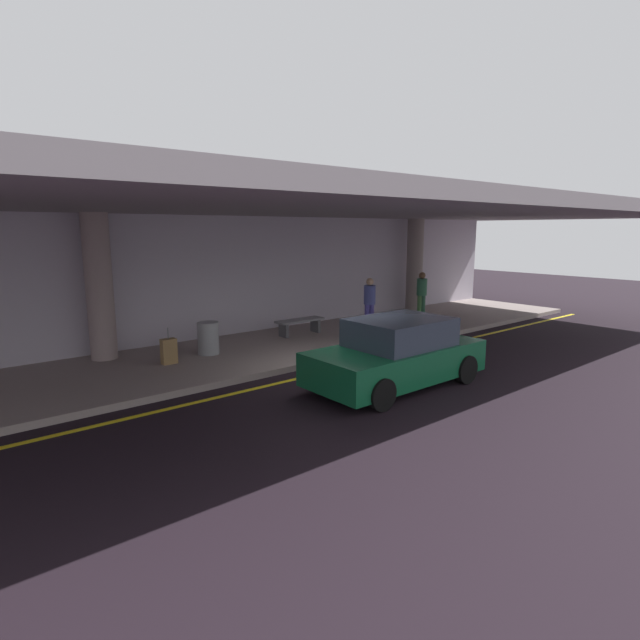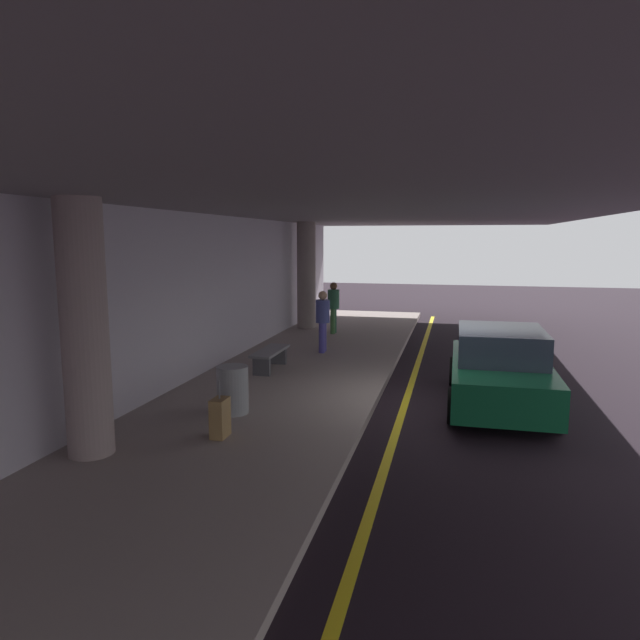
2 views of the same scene
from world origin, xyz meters
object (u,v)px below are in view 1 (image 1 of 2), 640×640
person_waiting_for_ride (422,291)px  support_column_right_mid (415,265)px  traveler_with_luggage (370,300)px  car_dark_green (397,354)px  suitcase_upright_primary (169,351)px  support_column_center (99,287)px  bench_metal (300,323)px  trash_bin_steel (208,338)px

person_waiting_for_ride → support_column_right_mid: bearing=-67.9°
traveler_with_luggage → person_waiting_for_ride: (3.11, 0.38, 0.00)m
car_dark_green → traveler_with_luggage: 5.64m
suitcase_upright_primary → traveler_with_luggage: bearing=-10.2°
support_column_center → bench_metal: bearing=-8.3°
traveler_with_luggage → bench_metal: bearing=-37.9°
person_waiting_for_ride → suitcase_upright_primary: (-9.98, -0.36, -0.65)m
support_column_right_mid → car_dark_green: bearing=-141.9°
support_column_right_mid → trash_bin_steel: bearing=-172.7°
support_column_center → trash_bin_steel: 2.95m
support_column_right_mid → traveler_with_luggage: bearing=-159.1°
person_waiting_for_ride → bench_metal: (-5.43, 0.35, -0.61)m
car_dark_green → person_waiting_for_ride: bearing=-142.1°
person_waiting_for_ride → suitcase_upright_primary: person_waiting_for_ride is taller
person_waiting_for_ride → suitcase_upright_primary: bearing=63.1°
support_column_center → suitcase_upright_primary: size_ratio=4.06×
bench_metal → trash_bin_steel: bearing=-172.7°
support_column_center → support_column_right_mid: bearing=0.0°
car_dark_green → bench_metal: size_ratio=2.56×
traveler_with_luggage → support_column_right_mid: bearing=-179.6°
bench_metal → traveler_with_luggage: bearing=-17.3°
support_column_center → bench_metal: support_column_center is taller
traveler_with_luggage → trash_bin_steel: 5.71m
suitcase_upright_primary → bench_metal: suitcase_upright_primary is taller
support_column_center → car_dark_green: support_column_center is taller
bench_metal → car_dark_green: bearing=-103.3°
car_dark_green → suitcase_upright_primary: size_ratio=4.56×
support_column_right_mid → person_waiting_for_ride: bearing=-128.9°
suitcase_upright_primary → trash_bin_steel: bearing=3.1°
support_column_center → bench_metal: 5.87m
traveler_with_luggage → suitcase_upright_primary: (-6.87, 0.01, -0.65)m
support_column_right_mid → traveler_with_luggage: 4.43m
car_dark_green → bench_metal: (1.21, 5.11, -0.21)m
support_column_center → support_column_right_mid: (12.00, 0.00, 0.00)m
car_dark_green → suitcase_upright_primary: car_dark_green is taller
trash_bin_steel → support_column_center: bearing=151.1°
car_dark_green → support_column_center: bearing=-51.1°
trash_bin_steel → bench_metal: bearing=7.3°
support_column_center → person_waiting_for_ride: bearing=-6.1°
support_column_right_mid → suitcase_upright_primary: bearing=-172.0°
support_column_right_mid → trash_bin_steel: (-9.73, -1.25, -1.40)m
support_column_right_mid → car_dark_green: support_column_right_mid is taller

